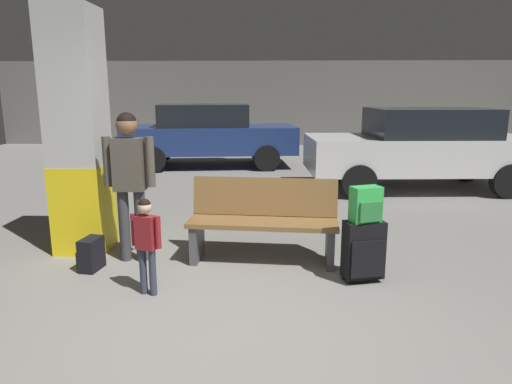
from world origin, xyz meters
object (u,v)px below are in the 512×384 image
backpack_dark_floor (91,254)px  parked_car_near (421,147)px  suitcase (364,250)px  child (146,236)px  bench (263,221)px  backpack_bright (366,205)px  parked_car_far (209,133)px  adult (129,171)px  structural_pillar (78,134)px

backpack_dark_floor → parked_car_near: 6.31m
suitcase → backpack_dark_floor: (-2.76, 0.21, -0.15)m
child → suitcase: bearing=10.1°
bench → backpack_bright: bearing=-29.7°
parked_car_far → suitcase: bearing=-70.9°
bench → suitcase: bench is taller
suitcase → adult: 2.54m
parked_car_near → parked_car_far: bearing=149.3°
backpack_bright → child: bearing=-169.9°
parked_car_far → backpack_dark_floor: bearing=-92.8°
suitcase → parked_car_near: 4.85m
adult → backpack_dark_floor: size_ratio=4.73×
child → parked_car_far: (-0.42, 7.36, 0.25)m
parked_car_far → bench: bearing=-77.3°
backpack_bright → backpack_dark_floor: bearing=175.6°
suitcase → backpack_bright: (0.00, -0.00, 0.45)m
child → parked_car_far: size_ratio=0.21×
suitcase → structural_pillar: bearing=164.3°
child → parked_car_far: bearing=93.3°
bench → parked_car_far: (-1.45, 6.44, 0.36)m
backpack_bright → parked_car_far: 7.41m
child → adult: (-0.39, 0.86, 0.44)m
suitcase → backpack_bright: 0.45m
adult → parked_car_near: size_ratio=0.38×
parked_car_far → parked_car_near: (4.32, -2.56, 0.00)m
child → bench: bearing=41.7°
structural_pillar → bench: (2.08, -0.30, -0.90)m
structural_pillar → parked_car_far: size_ratio=0.64×
structural_pillar → parked_car_far: structural_pillar is taller
structural_pillar → backpack_bright: (3.06, -0.86, -0.57)m
structural_pillar → suitcase: bearing=-15.7°
suitcase → child: 2.05m
child → parked_car_near: bearing=50.9°
structural_pillar → bench: size_ratio=1.66×
suitcase → child: size_ratio=0.67×
backpack_dark_floor → parked_car_far: parked_car_far is taller
bench → adult: size_ratio=1.02×
adult → parked_car_far: (-0.03, 6.50, -0.19)m
child → parked_car_near: (3.90, 4.79, 0.25)m
parked_car_far → backpack_bright: bearing=-70.9°
suitcase → parked_car_near: parked_car_near is taller
suitcase → backpack_dark_floor: suitcase is taller
backpack_bright → bench: bearing=150.3°
backpack_dark_floor → parked_car_far: size_ratio=0.08×
suitcase → parked_car_far: size_ratio=0.14×
bench → backpack_bright: (0.98, -0.56, 0.33)m
child → backpack_dark_floor: size_ratio=2.64×
structural_pillar → backpack_dark_floor: (0.31, -0.65, -1.18)m
structural_pillar → backpack_dark_floor: structural_pillar is taller
adult → backpack_dark_floor: (-0.36, -0.29, -0.83)m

